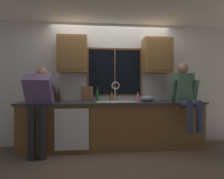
{
  "coord_description": "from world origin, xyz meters",
  "views": [
    {
      "loc": [
        -0.39,
        -4.04,
        1.22
      ],
      "look_at": [
        -0.02,
        -0.3,
        1.16
      ],
      "focal_mm": 30.66,
      "sensor_mm": 36.0,
      "label": 1
    }
  ],
  "objects_px": {
    "cutting_board": "(87,94)",
    "knife_block": "(57,96)",
    "soap_dispenser": "(138,98)",
    "person_sitting_on_counter": "(186,93)",
    "bottle_tall_clear": "(112,97)",
    "bottle_green_glass": "(97,95)",
    "person_standing": "(39,101)",
    "mixing_bowl": "(147,98)"
  },
  "relations": [
    {
      "from": "cutting_board",
      "to": "mixing_bowl",
      "type": "height_order",
      "value": "cutting_board"
    },
    {
      "from": "person_sitting_on_counter",
      "to": "knife_block",
      "type": "xyz_separation_m",
      "value": [
        -2.46,
        0.41,
        -0.08
      ]
    },
    {
      "from": "cutting_board",
      "to": "mixing_bowl",
      "type": "distance_m",
      "value": 1.23
    },
    {
      "from": "soap_dispenser",
      "to": "bottle_tall_clear",
      "type": "bearing_deg",
      "value": 138.83
    },
    {
      "from": "cutting_board",
      "to": "mixing_bowl",
      "type": "relative_size",
      "value": 1.15
    },
    {
      "from": "person_sitting_on_counter",
      "to": "cutting_board",
      "type": "relative_size",
      "value": 4.07
    },
    {
      "from": "knife_block",
      "to": "mixing_bowl",
      "type": "height_order",
      "value": "knife_block"
    },
    {
      "from": "person_standing",
      "to": "bottle_green_glass",
      "type": "height_order",
      "value": "person_standing"
    },
    {
      "from": "knife_block",
      "to": "soap_dispenser",
      "type": "xyz_separation_m",
      "value": [
        1.56,
        -0.3,
        -0.03
      ]
    },
    {
      "from": "soap_dispenser",
      "to": "bottle_tall_clear",
      "type": "xyz_separation_m",
      "value": [
        -0.46,
        0.4,
        0.0
      ]
    },
    {
      "from": "soap_dispenser",
      "to": "bottle_tall_clear",
      "type": "distance_m",
      "value": 0.61
    },
    {
      "from": "mixing_bowl",
      "to": "soap_dispenser",
      "type": "bearing_deg",
      "value": -143.73
    },
    {
      "from": "mixing_bowl",
      "to": "bottle_green_glass",
      "type": "height_order",
      "value": "bottle_green_glass"
    },
    {
      "from": "person_standing",
      "to": "knife_block",
      "type": "height_order",
      "value": "person_standing"
    },
    {
      "from": "bottle_green_glass",
      "to": "bottle_tall_clear",
      "type": "height_order",
      "value": "bottle_green_glass"
    },
    {
      "from": "cutting_board",
      "to": "mixing_bowl",
      "type": "xyz_separation_m",
      "value": [
        1.2,
        -0.21,
        -0.09
      ]
    },
    {
      "from": "person_standing",
      "to": "knife_block",
      "type": "relative_size",
      "value": 4.9
    },
    {
      "from": "person_standing",
      "to": "soap_dispenser",
      "type": "distance_m",
      "value": 1.8
    },
    {
      "from": "knife_block",
      "to": "soap_dispenser",
      "type": "bearing_deg",
      "value": -10.88
    },
    {
      "from": "person_sitting_on_counter",
      "to": "soap_dispenser",
      "type": "bearing_deg",
      "value": 173.22
    },
    {
      "from": "knife_block",
      "to": "person_standing",
      "type": "bearing_deg",
      "value": -116.39
    },
    {
      "from": "cutting_board",
      "to": "bottle_green_glass",
      "type": "distance_m",
      "value": 0.21
    },
    {
      "from": "cutting_board",
      "to": "soap_dispenser",
      "type": "bearing_deg",
      "value": -21.39
    },
    {
      "from": "cutting_board",
      "to": "knife_block",
      "type": "bearing_deg",
      "value": -172.09
    },
    {
      "from": "soap_dispenser",
      "to": "person_standing",
      "type": "bearing_deg",
      "value": -174.94
    },
    {
      "from": "bottle_tall_clear",
      "to": "person_sitting_on_counter",
      "type": "bearing_deg",
      "value": -20.51
    },
    {
      "from": "knife_block",
      "to": "soap_dispenser",
      "type": "height_order",
      "value": "knife_block"
    },
    {
      "from": "person_sitting_on_counter",
      "to": "bottle_tall_clear",
      "type": "height_order",
      "value": "person_sitting_on_counter"
    },
    {
      "from": "knife_block",
      "to": "bottle_tall_clear",
      "type": "relative_size",
      "value": 1.63
    },
    {
      "from": "bottle_green_glass",
      "to": "person_standing",
      "type": "bearing_deg",
      "value": -152.37
    },
    {
      "from": "person_standing",
      "to": "bottle_tall_clear",
      "type": "xyz_separation_m",
      "value": [
        1.33,
        0.56,
        0.03
      ]
    },
    {
      "from": "person_standing",
      "to": "bottle_tall_clear",
      "type": "bearing_deg",
      "value": 22.77
    },
    {
      "from": "cutting_board",
      "to": "soap_dispenser",
      "type": "height_order",
      "value": "cutting_board"
    },
    {
      "from": "person_sitting_on_counter",
      "to": "bottle_green_glass",
      "type": "distance_m",
      "value": 1.73
    },
    {
      "from": "knife_block",
      "to": "cutting_board",
      "type": "height_order",
      "value": "cutting_board"
    },
    {
      "from": "mixing_bowl",
      "to": "bottle_tall_clear",
      "type": "distance_m",
      "value": 0.73
    },
    {
      "from": "person_sitting_on_counter",
      "to": "knife_block",
      "type": "distance_m",
      "value": 2.49
    },
    {
      "from": "person_standing",
      "to": "soap_dispenser",
      "type": "height_order",
      "value": "person_standing"
    },
    {
      "from": "person_sitting_on_counter",
      "to": "soap_dispenser",
      "type": "relative_size",
      "value": 6.35
    },
    {
      "from": "person_sitting_on_counter",
      "to": "soap_dispenser",
      "type": "distance_m",
      "value": 0.91
    },
    {
      "from": "cutting_board",
      "to": "bottle_green_glass",
      "type": "relative_size",
      "value": 1.01
    },
    {
      "from": "cutting_board",
      "to": "bottle_tall_clear",
      "type": "bearing_deg",
      "value": 2.07
    }
  ]
}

